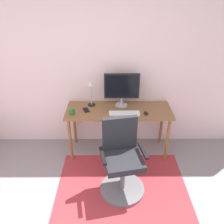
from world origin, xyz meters
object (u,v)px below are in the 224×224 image
at_px(keyboard, 124,113).
at_px(desk_lamp, 91,90).
at_px(computer_mouse, 146,113).
at_px(monitor, 122,87).
at_px(cell_phone, 86,110).
at_px(desk, 119,114).
at_px(office_chair, 122,165).
at_px(coffee_cup, 72,111).

relative_size(keyboard, desk_lamp, 1.11).
bearing_deg(desk_lamp, computer_mouse, -19.69).
bearing_deg(monitor, cell_phone, -163.41).
height_order(desk, computer_mouse, computer_mouse).
bearing_deg(office_chair, keyboard, 73.85).
height_order(desk, coffee_cup, coffee_cup).
bearing_deg(cell_phone, keyboard, -33.05).
bearing_deg(desk_lamp, keyboard, -29.22).
bearing_deg(keyboard, computer_mouse, -2.16).
xyz_separation_m(keyboard, cell_phone, (-0.55, 0.11, -0.00)).
xyz_separation_m(monitor, cell_phone, (-0.52, -0.15, -0.29)).
bearing_deg(monitor, office_chair, -91.49).
distance_m(keyboard, computer_mouse, 0.30).
bearing_deg(computer_mouse, keyboard, 177.84).
bearing_deg(office_chair, cell_phone, 111.49).
height_order(desk, cell_phone, cell_phone).
bearing_deg(desk, desk_lamp, 160.44).
distance_m(computer_mouse, office_chair, 0.82).
height_order(desk, office_chair, office_chair).
height_order(keyboard, coffee_cup, coffee_cup).
bearing_deg(desk, monitor, 72.64).
bearing_deg(desk, computer_mouse, -19.82).
bearing_deg(cell_phone, office_chair, -79.18).
relative_size(keyboard, office_chair, 0.44).
bearing_deg(desk, cell_phone, -177.92).
bearing_deg(keyboard, monitor, 96.88).
xyz_separation_m(desk, cell_phone, (-0.47, -0.02, 0.08)).
xyz_separation_m(desk, office_chair, (0.02, -0.78, -0.27)).
bearing_deg(keyboard, cell_phone, 168.97).
bearing_deg(cell_phone, coffee_cup, -170.52).
bearing_deg(coffee_cup, office_chair, -43.93).
distance_m(desk_lamp, office_chair, 1.18).
height_order(computer_mouse, cell_phone, computer_mouse).
xyz_separation_m(monitor, computer_mouse, (0.33, -0.27, -0.28)).
xyz_separation_m(monitor, keyboard, (0.03, -0.26, -0.28)).
bearing_deg(desk_lamp, monitor, -0.94).
xyz_separation_m(monitor, desk_lamp, (-0.45, 0.01, -0.04)).
relative_size(desk, computer_mouse, 14.70).
relative_size(desk, office_chair, 1.56).
bearing_deg(monitor, coffee_cup, -159.17).
bearing_deg(keyboard, desk_lamp, 150.78).
bearing_deg(keyboard, desk, 120.87).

